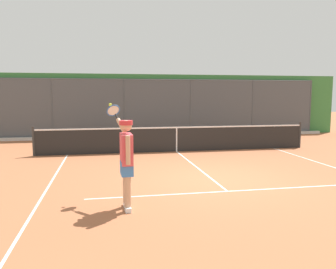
{
  "coord_description": "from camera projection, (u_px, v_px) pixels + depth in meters",
  "views": [
    {
      "loc": [
        2.72,
        8.23,
        2.19
      ],
      "look_at": [
        0.93,
        -1.23,
        1.05
      ],
      "focal_mm": 36.03,
      "sensor_mm": 36.0,
      "label": 1
    }
  ],
  "objects": [
    {
      "name": "ground_plane",
      "position": [
        212.0,
        179.0,
        8.79
      ],
      "size": [
        60.0,
        60.0,
        0.0
      ],
      "primitive_type": "plane",
      "color": "#A8603D"
    },
    {
      "name": "tennis_net",
      "position": [
        177.0,
        139.0,
        13.0
      ],
      "size": [
        10.55,
        0.09,
        1.07
      ],
      "color": "#2D2D2D",
      "rests_on": "ground"
    },
    {
      "name": "fence_backdrop",
      "position": [
        156.0,
        106.0,
        17.97
      ],
      "size": [
        20.41,
        1.37,
        3.24
      ],
      "color": "#474C51",
      "rests_on": "ground"
    },
    {
      "name": "tennis_player",
      "position": [
        126.0,
        157.0,
        6.4
      ],
      "size": [
        0.51,
        1.41,
        2.01
      ],
      "rotation": [
        0.0,
        0.0,
        -1.54
      ],
      "color": "silver",
      "rests_on": "ground"
    },
    {
      "name": "court_line_markings",
      "position": [
        232.0,
        195.0,
        7.39
      ],
      "size": [
        8.21,
        10.06,
        0.01
      ],
      "color": "white",
      "rests_on": "ground"
    }
  ]
}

